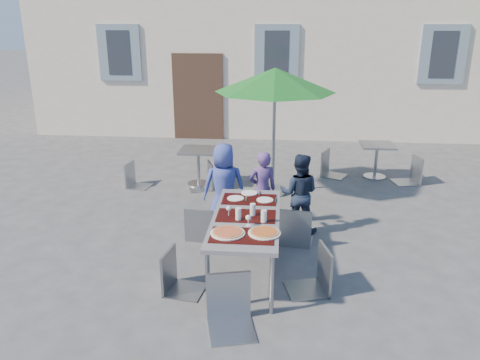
# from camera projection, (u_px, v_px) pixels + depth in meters

# --- Properties ---
(ground) EXTENTS (90.00, 90.00, 0.00)m
(ground) POSITION_uv_depth(u_px,v_px,m) (261.00, 301.00, 5.24)
(ground) COLOR #434345
(ground) RESTS_ON ground
(dining_table) EXTENTS (0.80, 1.85, 0.76)m
(dining_table) POSITION_uv_depth(u_px,v_px,m) (246.00, 220.00, 5.64)
(dining_table) COLOR #4D4C52
(dining_table) RESTS_ON ground
(pizza_near_left) EXTENTS (0.38, 0.38, 0.03)m
(pizza_near_left) POSITION_uv_depth(u_px,v_px,m) (228.00, 232.00, 5.15)
(pizza_near_left) COLOR white
(pizza_near_left) RESTS_ON dining_table
(pizza_near_right) EXTENTS (0.36, 0.36, 0.03)m
(pizza_near_right) POSITION_uv_depth(u_px,v_px,m) (264.00, 232.00, 5.14)
(pizza_near_right) COLOR white
(pizza_near_right) RESTS_ON dining_table
(glassware) EXTENTS (0.49, 0.37, 0.15)m
(glassware) POSITION_uv_depth(u_px,v_px,m) (249.00, 213.00, 5.50)
(glassware) COLOR silver
(glassware) RESTS_ON dining_table
(place_settings) EXTENTS (0.65, 0.46, 0.01)m
(place_settings) POSITION_uv_depth(u_px,v_px,m) (250.00, 197.00, 6.20)
(place_settings) COLOR white
(place_settings) RESTS_ON dining_table
(child_0) EXTENTS (0.69, 0.51, 1.30)m
(child_0) POSITION_uv_depth(u_px,v_px,m) (224.00, 186.00, 6.94)
(child_0) COLOR #364495
(child_0) RESTS_ON ground
(child_1) EXTENTS (0.49, 0.39, 1.18)m
(child_1) POSITION_uv_depth(u_px,v_px,m) (262.00, 190.00, 6.96)
(child_1) COLOR #593D7D
(child_1) RESTS_ON ground
(child_2) EXTENTS (0.62, 0.40, 1.19)m
(child_2) POSITION_uv_depth(u_px,v_px,m) (299.00, 193.00, 6.80)
(child_2) COLOR #182236
(child_2) RESTS_ON ground
(chair_0) EXTENTS (0.47, 0.47, 0.95)m
(chair_0) POSITION_uv_depth(u_px,v_px,m) (200.00, 203.00, 6.54)
(chair_0) COLOR gray
(chair_0) RESTS_ON ground
(chair_1) EXTENTS (0.48, 0.48, 0.92)m
(chair_1) POSITION_uv_depth(u_px,v_px,m) (258.00, 199.00, 6.76)
(chair_1) COLOR gray
(chair_1) RESTS_ON ground
(chair_2) EXTENTS (0.52, 0.53, 1.04)m
(chair_2) POSITION_uv_depth(u_px,v_px,m) (296.00, 203.00, 6.38)
(chair_2) COLOR gray
(chair_2) RESTS_ON ground
(chair_3) EXTENTS (0.48, 0.48, 0.94)m
(chair_3) POSITION_uv_depth(u_px,v_px,m) (176.00, 248.00, 5.28)
(chair_3) COLOR slate
(chair_3) RESTS_ON ground
(chair_4) EXTENTS (0.55, 0.54, 1.01)m
(chair_4) POSITION_uv_depth(u_px,v_px,m) (317.00, 244.00, 5.27)
(chair_4) COLOR gray
(chair_4) RESTS_ON ground
(chair_5) EXTENTS (0.55, 0.56, 1.04)m
(chair_5) POSITION_uv_depth(u_px,v_px,m) (230.00, 272.00, 4.64)
(chair_5) COLOR #91959C
(chair_5) RESTS_ON ground
(patio_umbrella) EXTENTS (2.07, 2.07, 2.23)m
(patio_umbrella) POSITION_uv_depth(u_px,v_px,m) (275.00, 82.00, 7.88)
(patio_umbrella) COLOR #B9BDC2
(patio_umbrella) RESTS_ON ground
(cafe_table_0) EXTENTS (0.66, 0.66, 0.71)m
(cafe_table_0) POSITION_uv_depth(u_px,v_px,m) (198.00, 161.00, 8.79)
(cafe_table_0) COLOR #B9BDC2
(cafe_table_0) RESTS_ON ground
(bg_chair_l_0) EXTENTS (0.45, 0.44, 0.88)m
(bg_chair_l_0) POSITION_uv_depth(u_px,v_px,m) (133.00, 161.00, 8.69)
(bg_chair_l_0) COLOR #91959C
(bg_chair_l_0) RESTS_ON ground
(bg_chair_r_0) EXTENTS (0.53, 0.53, 0.94)m
(bg_chair_r_0) POSITION_uv_depth(u_px,v_px,m) (205.00, 160.00, 8.58)
(bg_chair_r_0) COLOR gray
(bg_chair_r_0) RESTS_ON ground
(cafe_table_1) EXTENTS (0.64, 0.64, 0.69)m
(cafe_table_1) POSITION_uv_depth(u_px,v_px,m) (376.00, 156.00, 9.21)
(cafe_table_1) COLOR #B9BDC2
(cafe_table_1) RESTS_ON ground
(bg_chair_l_1) EXTENTS (0.58, 0.58, 0.98)m
(bg_chair_l_1) POSITION_uv_depth(u_px,v_px,m) (331.00, 148.00, 9.31)
(bg_chair_l_1) COLOR gray
(bg_chair_l_1) RESTS_ON ground
(bg_chair_r_1) EXTENTS (0.52, 0.52, 1.00)m
(bg_chair_r_1) POSITION_uv_depth(u_px,v_px,m) (413.00, 153.00, 8.88)
(bg_chair_r_1) COLOR #93999F
(bg_chair_r_1) RESTS_ON ground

